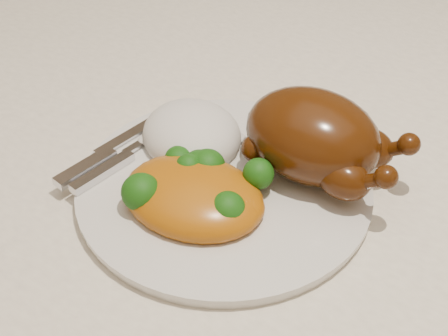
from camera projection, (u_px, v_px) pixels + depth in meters
The scene contains 7 objects.
dining_table at pixel (381, 218), 0.76m from camera, with size 1.60×0.90×0.76m.
tablecloth at pixel (391, 172), 0.71m from camera, with size 1.73×1.03×0.18m.
dinner_plate at pixel (224, 188), 0.64m from camera, with size 0.30×0.30×0.01m, color silver.
roast_chicken at pixel (316, 137), 0.62m from camera, with size 0.17×0.11×0.09m.
rice_mound at pixel (192, 135), 0.68m from camera, with size 0.15×0.14×0.06m.
mac_and_cheese at pixel (198, 193), 0.60m from camera, with size 0.16×0.13×0.06m.
cutlery at pixel (110, 157), 0.66m from camera, with size 0.04×0.18×0.01m.
Camera 1 is at (0.15, -0.55, 1.20)m, focal length 50.00 mm.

